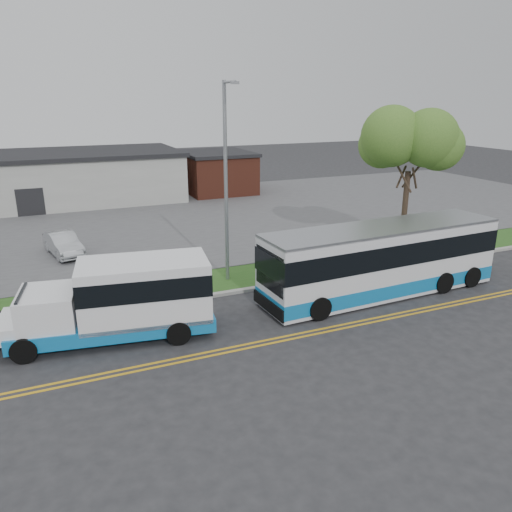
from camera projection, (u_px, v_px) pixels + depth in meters
name	position (u px, v px, depth m)	size (l,w,h in m)	color
ground	(185.00, 311.00, 21.64)	(140.00, 140.00, 0.00)	#28282B
lane_line_north	(214.00, 351.00, 18.27)	(70.00, 0.12, 0.01)	gold
lane_line_south	(217.00, 355.00, 18.01)	(70.00, 0.12, 0.01)	gold
curb	(179.00, 301.00, 22.57)	(80.00, 0.30, 0.15)	#9E9B93
verge	(169.00, 288.00, 24.15)	(80.00, 3.30, 0.10)	#27521B
parking_lot	(122.00, 223.00, 36.47)	(80.00, 25.00, 0.10)	#4C4C4F
commercial_building	(29.00, 179.00, 42.28)	(25.40, 10.40, 4.35)	#9E9E99
brick_wing	(217.00, 172.00, 47.72)	(6.30, 7.30, 3.90)	brown
tree_east	(410.00, 147.00, 27.66)	(5.20, 5.20, 8.33)	#33211C
streetlight_near	(226.00, 178.00, 23.55)	(0.35, 1.53, 9.50)	gray
shuttle_bus	(124.00, 298.00, 18.94)	(8.13, 3.67, 3.01)	#106FB2
transit_bus	(381.00, 260.00, 23.13)	(11.92, 3.26, 3.28)	silver
parked_car_a	(63.00, 244.00, 28.81)	(1.39, 3.98, 1.31)	#ABAEB3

